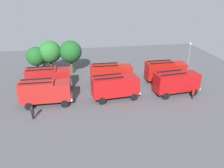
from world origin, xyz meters
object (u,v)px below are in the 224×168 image
object	(u,v)px
tree_2	(50,52)
fire_truck_2	(176,82)
traffic_cone_0	(135,77)
firefighter_0	(193,93)
firefighter_1	(32,112)
fire_truck_4	(111,73)
tree_1	(43,57)
traffic_cone_1	(106,78)
fire_truck_0	(45,91)
fire_truck_5	(165,70)
lamppost	(189,56)
tree_0	(36,57)
fire_truck_1	(115,86)
fire_truck_3	(48,77)
tree_3	(71,52)

from	to	relation	value
tree_2	fire_truck_2	bearing A→B (deg)	-31.82
fire_truck_2	traffic_cone_0	xyz separation A→B (m)	(-4.70, 7.16, -1.85)
firefighter_0	firefighter_1	world-z (taller)	firefighter_1
fire_truck_4	fire_truck_2	bearing A→B (deg)	-28.57
tree_1	tree_2	xyz separation A→B (m)	(1.58, -1.46, 1.43)
fire_truck_4	traffic_cone_1	distance (m)	3.19
fire_truck_0	firefighter_1	world-z (taller)	fire_truck_0
fire_truck_5	fire_truck_4	bearing A→B (deg)	178.75
fire_truck_4	traffic_cone_1	world-z (taller)	fire_truck_4
tree_1	lamppost	bearing A→B (deg)	-12.17
fire_truck_5	tree_0	size ratio (longest dim) A/B	1.30
fire_truck_2	tree_0	xyz separation A→B (m)	(-22.55, 12.02, 1.59)
fire_truck_5	firefighter_0	xyz separation A→B (m)	(1.83, -6.99, -1.26)
fire_truck_1	tree_0	size ratio (longest dim) A/B	1.33
fire_truck_1	fire_truck_3	world-z (taller)	same
fire_truck_0	tree_2	bearing A→B (deg)	91.08
fire_truck_5	tree_3	distance (m)	17.90
fire_truck_1	fire_truck_2	distance (m)	9.76
traffic_cone_0	lamppost	world-z (taller)	lamppost
fire_truck_3	firefighter_1	xyz separation A→B (m)	(-1.31, -8.86, -1.16)
fire_truck_5	tree_2	world-z (taller)	tree_2
fire_truck_1	firefighter_1	xyz separation A→B (m)	(-11.48, -3.72, -1.16)
tree_3	lamppost	bearing A→B (deg)	-10.34
fire_truck_0	firefighter_0	xyz separation A→B (m)	(21.91, -1.81, -1.26)
fire_truck_1	firefighter_1	world-z (taller)	fire_truck_1
tree_3	traffic_cone_0	size ratio (longest dim) A/B	10.72
fire_truck_4	tree_3	xyz separation A→B (m)	(-6.68, 6.81, 2.22)
tree_1	tree_3	bearing A→B (deg)	-19.33
fire_truck_1	firefighter_1	bearing A→B (deg)	-167.28
fire_truck_3	lamppost	world-z (taller)	lamppost
fire_truck_0	fire_truck_2	size ratio (longest dim) A/B	0.97
tree_1	lamppost	xyz separation A→B (m)	(27.52, -5.94, 0.68)
fire_truck_0	firefighter_1	size ratio (longest dim) A/B	4.10
tree_0	fire_truck_0	bearing A→B (deg)	-77.56
tree_2	tree_3	bearing A→B (deg)	-6.54
fire_truck_4	traffic_cone_1	xyz separation A→B (m)	(-0.50, 2.54, -1.86)
fire_truck_2	fire_truck_1	bearing A→B (deg)	174.00
fire_truck_2	fire_truck_3	xyz separation A→B (m)	(-19.93, 5.15, 0.00)
fire_truck_4	fire_truck_5	world-z (taller)	same
fire_truck_4	fire_truck_5	distance (m)	9.70
traffic_cone_0	traffic_cone_1	xyz separation A→B (m)	(-5.29, 0.56, -0.01)
fire_truck_1	fire_truck_3	bearing A→B (deg)	147.94
fire_truck_3	tree_2	bearing A→B (deg)	88.99
traffic_cone_0	firefighter_1	bearing A→B (deg)	-146.70
tree_2	tree_1	bearing A→B (deg)	137.18
fire_truck_0	traffic_cone_1	world-z (taller)	fire_truck_0
fire_truck_0	fire_truck_3	world-z (taller)	same
fire_truck_3	tree_2	size ratio (longest dim) A/B	1.12
fire_truck_4	firefighter_1	world-z (taller)	fire_truck_4
tree_0	tree_2	bearing A→B (deg)	9.19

